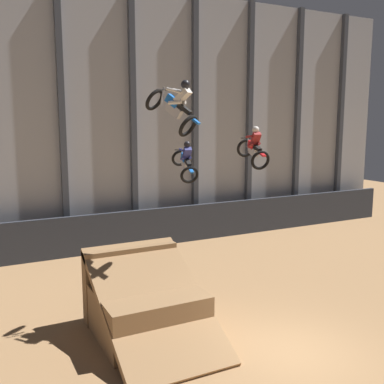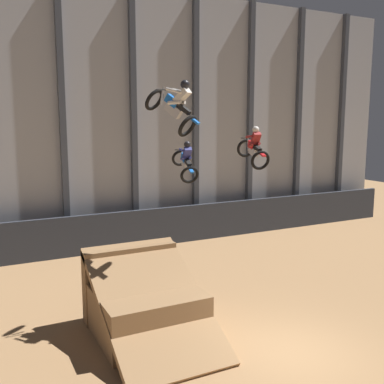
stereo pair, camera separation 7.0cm
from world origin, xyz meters
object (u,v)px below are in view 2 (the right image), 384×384
at_px(dirt_ramp, 143,303).
at_px(rider_bike_left_air, 175,106).
at_px(rider_bike_right_air, 254,148).
at_px(rider_bike_center_air, 186,161).

distance_m(dirt_ramp, rider_bike_left_air, 5.83).
relative_size(dirt_ramp, rider_bike_right_air, 2.31).
bearing_deg(rider_bike_right_air, rider_bike_center_air, 147.04).
xyz_separation_m(dirt_ramp, rider_bike_center_air, (3.35, 4.07, 3.70)).
relative_size(rider_bike_left_air, rider_bike_right_air, 0.95).
bearing_deg(rider_bike_center_air, rider_bike_left_air, -110.44).
relative_size(rider_bike_left_air, rider_bike_center_air, 0.94).
distance_m(dirt_ramp, rider_bike_right_air, 7.15).
xyz_separation_m(rider_bike_left_air, rider_bike_right_air, (4.06, 1.80, -1.43)).
relative_size(rider_bike_center_air, rider_bike_right_air, 1.00).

